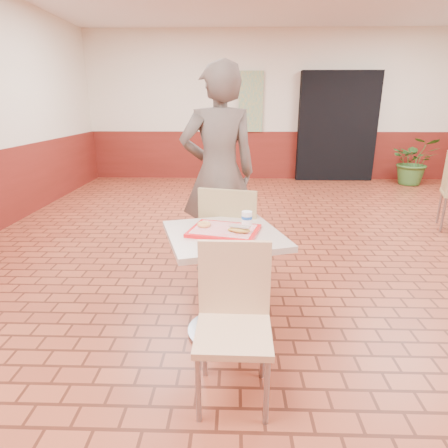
{
  "coord_description": "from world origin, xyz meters",
  "views": [
    {
      "loc": [
        -0.92,
        -3.19,
        1.58
      ],
      "look_at": [
        -0.99,
        -0.85,
        0.82
      ],
      "focal_mm": 30.0,
      "sensor_mm": 36.0,
      "label": 1
    }
  ],
  "objects_px": {
    "paper_cup": "(247,218)",
    "potted_plant": "(414,161)",
    "customer": "(219,174)",
    "chair_main_back": "(231,239)",
    "long_john_donut": "(239,229)",
    "chair_main_front": "(234,314)",
    "ring_donut": "(204,224)",
    "serving_tray": "(224,231)",
    "main_table": "(224,267)"
  },
  "relations": [
    {
      "from": "chair_main_back",
      "to": "potted_plant",
      "type": "relative_size",
      "value": 1.02
    },
    {
      "from": "main_table",
      "to": "customer",
      "type": "relative_size",
      "value": 0.4
    },
    {
      "from": "chair_main_front",
      "to": "potted_plant",
      "type": "distance_m",
      "value": 6.82
    },
    {
      "from": "ring_donut",
      "to": "potted_plant",
      "type": "bearing_deg",
      "value": 53.97
    },
    {
      "from": "customer",
      "to": "potted_plant",
      "type": "xyz_separation_m",
      "value": [
        3.73,
        4.19,
        -0.49
      ]
    },
    {
      "from": "long_john_donut",
      "to": "chair_main_front",
      "type": "bearing_deg",
      "value": -93.63
    },
    {
      "from": "chair_main_front",
      "to": "customer",
      "type": "relative_size",
      "value": 0.45
    },
    {
      "from": "main_table",
      "to": "paper_cup",
      "type": "xyz_separation_m",
      "value": [
        0.15,
        0.1,
        0.32
      ]
    },
    {
      "from": "chair_main_back",
      "to": "long_john_donut",
      "type": "bearing_deg",
      "value": 109.71
    },
    {
      "from": "long_john_donut",
      "to": "paper_cup",
      "type": "bearing_deg",
      "value": 72.35
    },
    {
      "from": "customer",
      "to": "serving_tray",
      "type": "distance_m",
      "value": 1.08
    },
    {
      "from": "main_table",
      "to": "chair_main_back",
      "type": "xyz_separation_m",
      "value": [
        0.04,
        0.49,
        0.03
      ]
    },
    {
      "from": "chair_main_front",
      "to": "long_john_donut",
      "type": "height_order",
      "value": "chair_main_front"
    },
    {
      "from": "chair_main_back",
      "to": "customer",
      "type": "distance_m",
      "value": 0.72
    },
    {
      "from": "chair_main_front",
      "to": "potted_plant",
      "type": "xyz_separation_m",
      "value": [
        3.58,
        5.8,
        -0.01
      ]
    },
    {
      "from": "chair_main_back",
      "to": "serving_tray",
      "type": "distance_m",
      "value": 0.54
    },
    {
      "from": "customer",
      "to": "paper_cup",
      "type": "distance_m",
      "value": 1.0
    },
    {
      "from": "serving_tray",
      "to": "paper_cup",
      "type": "xyz_separation_m",
      "value": [
        0.15,
        0.1,
        0.06
      ]
    },
    {
      "from": "chair_main_front",
      "to": "customer",
      "type": "bearing_deg",
      "value": 96.1
    },
    {
      "from": "serving_tray",
      "to": "main_table",
      "type": "bearing_deg",
      "value": 180.0
    },
    {
      "from": "ring_donut",
      "to": "chair_main_front",
      "type": "bearing_deg",
      "value": -71.19
    },
    {
      "from": "potted_plant",
      "to": "serving_tray",
      "type": "bearing_deg",
      "value": -124.81
    },
    {
      "from": "main_table",
      "to": "long_john_donut",
      "type": "distance_m",
      "value": 0.32
    },
    {
      "from": "chair_main_back",
      "to": "long_john_donut",
      "type": "relative_size",
      "value": 6.19
    },
    {
      "from": "main_table",
      "to": "chair_main_front",
      "type": "height_order",
      "value": "chair_main_front"
    },
    {
      "from": "serving_tray",
      "to": "potted_plant",
      "type": "bearing_deg",
      "value": 55.19
    },
    {
      "from": "serving_tray",
      "to": "ring_donut",
      "type": "relative_size",
      "value": 4.76
    },
    {
      "from": "chair_main_back",
      "to": "paper_cup",
      "type": "bearing_deg",
      "value": 119.58
    },
    {
      "from": "ring_donut",
      "to": "potted_plant",
      "type": "distance_m",
      "value": 6.44
    },
    {
      "from": "chair_main_front",
      "to": "serving_tray",
      "type": "bearing_deg",
      "value": 97.98
    },
    {
      "from": "ring_donut",
      "to": "potted_plant",
      "type": "height_order",
      "value": "potted_plant"
    },
    {
      "from": "long_john_donut",
      "to": "customer",
      "type": "bearing_deg",
      "value": 98.97
    },
    {
      "from": "paper_cup",
      "to": "serving_tray",
      "type": "bearing_deg",
      "value": -148.06
    },
    {
      "from": "chair_main_front",
      "to": "ring_donut",
      "type": "bearing_deg",
      "value": 109.68
    },
    {
      "from": "chair_main_front",
      "to": "customer",
      "type": "height_order",
      "value": "customer"
    },
    {
      "from": "chair_main_front",
      "to": "chair_main_back",
      "type": "height_order",
      "value": "chair_main_back"
    },
    {
      "from": "serving_tray",
      "to": "ring_donut",
      "type": "height_order",
      "value": "ring_donut"
    },
    {
      "from": "customer",
      "to": "ring_donut",
      "type": "bearing_deg",
      "value": 72.57
    },
    {
      "from": "chair_main_front",
      "to": "serving_tray",
      "type": "xyz_separation_m",
      "value": [
        -0.07,
        0.56,
        0.29
      ]
    },
    {
      "from": "main_table",
      "to": "chair_main_front",
      "type": "bearing_deg",
      "value": -82.89
    },
    {
      "from": "customer",
      "to": "paper_cup",
      "type": "bearing_deg",
      "value": 89.32
    },
    {
      "from": "paper_cup",
      "to": "potted_plant",
      "type": "relative_size",
      "value": 0.1
    },
    {
      "from": "paper_cup",
      "to": "potted_plant",
      "type": "xyz_separation_m",
      "value": [
        3.5,
        5.15,
        -0.36
      ]
    },
    {
      "from": "ring_donut",
      "to": "long_john_donut",
      "type": "relative_size",
      "value": 0.59
    },
    {
      "from": "chair_main_back",
      "to": "serving_tray",
      "type": "height_order",
      "value": "chair_main_back"
    },
    {
      "from": "ring_donut",
      "to": "customer",
      "type": "bearing_deg",
      "value": 86.77
    },
    {
      "from": "customer",
      "to": "chair_main_back",
      "type": "bearing_deg",
      "value": 87.67
    },
    {
      "from": "chair_main_front",
      "to": "potted_plant",
      "type": "relative_size",
      "value": 0.92
    },
    {
      "from": "customer",
      "to": "chair_main_front",
      "type": "bearing_deg",
      "value": 81.02
    },
    {
      "from": "ring_donut",
      "to": "paper_cup",
      "type": "relative_size",
      "value": 1.0
    }
  ]
}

